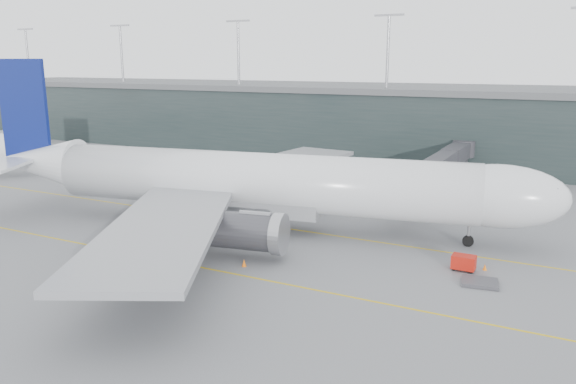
% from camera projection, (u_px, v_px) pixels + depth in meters
% --- Properties ---
extents(ground, '(320.00, 320.00, 0.00)m').
position_uv_depth(ground, '(241.00, 212.00, 77.18)').
color(ground, '#5E5E63').
rests_on(ground, ground).
extents(taxiline_a, '(160.00, 0.25, 0.02)m').
position_uv_depth(taxiline_a, '(225.00, 219.00, 73.71)').
color(taxiline_a, gold).
rests_on(taxiline_a, ground).
extents(taxiline_b, '(160.00, 0.25, 0.02)m').
position_uv_depth(taxiline_b, '(142.00, 256.00, 59.84)').
color(taxiline_b, gold).
rests_on(taxiline_b, ground).
extents(taxiline_lead_main, '(0.25, 60.00, 0.02)m').
position_uv_depth(taxiline_lead_main, '(331.00, 188.00, 92.30)').
color(taxiline_lead_main, gold).
rests_on(taxiline_lead_main, ground).
extents(taxiline_lead_adj, '(0.25, 60.00, 0.02)m').
position_uv_depth(taxiline_lead_adj, '(7.00, 153.00, 127.85)').
color(taxiline_lead_adj, gold).
rests_on(taxiline_lead_adj, ground).
extents(terminal, '(240.00, 36.00, 29.00)m').
position_uv_depth(terminal, '(377.00, 120.00, 125.76)').
color(terminal, '#1D2828').
rests_on(terminal, ground).
extents(main_aircraft, '(73.27, 67.99, 20.62)m').
position_uv_depth(main_aircraft, '(255.00, 182.00, 68.72)').
color(main_aircraft, silver).
rests_on(main_aircraft, ground).
extents(jet_bridge, '(4.09, 42.80, 6.42)m').
position_uv_depth(jet_bridge, '(442.00, 163.00, 87.46)').
color(jet_bridge, '#2F2F34').
rests_on(jet_bridge, ground).
extents(gse_cart, '(2.28, 1.45, 1.55)m').
position_uv_depth(gse_cart, '(464.00, 262.00, 55.45)').
color(gse_cart, '#AA160C').
rests_on(gse_cart, ground).
extents(baggage_dolly, '(3.65, 3.11, 0.33)m').
position_uv_depth(baggage_dolly, '(480.00, 282.00, 52.11)').
color(baggage_dolly, '#3A3A3F').
rests_on(baggage_dolly, ground).
extents(uld_a, '(2.24, 1.92, 1.81)m').
position_uv_depth(uld_a, '(250.00, 187.00, 88.72)').
color(uld_a, '#39393E').
rests_on(uld_a, ground).
extents(uld_b, '(2.46, 2.25, 1.82)m').
position_uv_depth(uld_b, '(268.00, 187.00, 88.53)').
color(uld_b, '#39393E').
rests_on(uld_b, ground).
extents(uld_c, '(2.48, 2.14, 1.98)m').
position_uv_depth(uld_c, '(281.00, 189.00, 86.45)').
color(uld_c, '#39393E').
rests_on(uld_c, ground).
extents(cone_nose, '(0.40, 0.40, 0.64)m').
position_uv_depth(cone_nose, '(485.00, 267.00, 55.62)').
color(cone_nose, orange).
rests_on(cone_nose, ground).
extents(cone_wing_stbd, '(0.48, 0.48, 0.77)m').
position_uv_depth(cone_wing_stbd, '(244.00, 263.00, 56.61)').
color(cone_wing_stbd, '#E05F0C').
rests_on(cone_wing_stbd, ground).
extents(cone_wing_port, '(0.44, 0.44, 0.70)m').
position_uv_depth(cone_wing_port, '(343.00, 199.00, 83.27)').
color(cone_wing_port, '#D4580B').
rests_on(cone_wing_port, ground).
extents(cone_tail, '(0.43, 0.43, 0.68)m').
position_uv_depth(cone_tail, '(132.00, 224.00, 70.52)').
color(cone_tail, red).
rests_on(cone_tail, ground).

